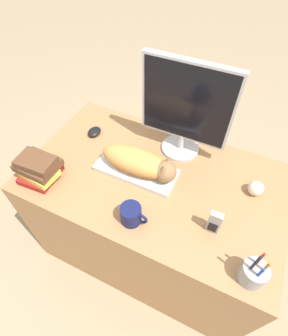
{
  "coord_description": "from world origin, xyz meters",
  "views": [
    {
      "loc": [
        0.29,
        -0.36,
        1.75
      ],
      "look_at": [
        -0.05,
        0.35,
        0.81
      ],
      "focal_mm": 28.0,
      "sensor_mm": 36.0,
      "label": 1
    }
  ],
  "objects_px": {
    "baseball": "(256,188)",
    "computer_mouse": "(94,132)",
    "coffee_mug": "(132,215)",
    "pen_cup": "(253,273)",
    "cat": "(141,163)",
    "monitor": "(186,108)",
    "phone": "(214,222)",
    "book_stack": "(39,169)",
    "keyboard": "(136,170)"
  },
  "relations": [
    {
      "from": "monitor",
      "to": "baseball",
      "type": "relative_size",
      "value": 7.05
    },
    {
      "from": "keyboard",
      "to": "phone",
      "type": "relative_size",
      "value": 3.23
    },
    {
      "from": "baseball",
      "to": "pen_cup",
      "type": "bearing_deg",
      "value": -81.81
    },
    {
      "from": "cat",
      "to": "phone",
      "type": "relative_size",
      "value": 3.07
    },
    {
      "from": "computer_mouse",
      "to": "cat",
      "type": "bearing_deg",
      "value": -21.68
    },
    {
      "from": "coffee_mug",
      "to": "phone",
      "type": "distance_m",
      "value": 0.33
    },
    {
      "from": "monitor",
      "to": "coffee_mug",
      "type": "distance_m",
      "value": 0.53
    },
    {
      "from": "keyboard",
      "to": "coffee_mug",
      "type": "height_order",
      "value": "coffee_mug"
    },
    {
      "from": "baseball",
      "to": "book_stack",
      "type": "relative_size",
      "value": 0.36
    },
    {
      "from": "monitor",
      "to": "baseball",
      "type": "bearing_deg",
      "value": -16.2
    },
    {
      "from": "pen_cup",
      "to": "book_stack",
      "type": "relative_size",
      "value": 1.0
    },
    {
      "from": "computer_mouse",
      "to": "baseball",
      "type": "xyz_separation_m",
      "value": [
        0.87,
        -0.02,
        0.02
      ]
    },
    {
      "from": "coffee_mug",
      "to": "pen_cup",
      "type": "bearing_deg",
      "value": -3.02
    },
    {
      "from": "monitor",
      "to": "book_stack",
      "type": "bearing_deg",
      "value": -138.86
    },
    {
      "from": "keyboard",
      "to": "book_stack",
      "type": "xyz_separation_m",
      "value": [
        -0.39,
        -0.23,
        0.05
      ]
    },
    {
      "from": "monitor",
      "to": "phone",
      "type": "height_order",
      "value": "monitor"
    },
    {
      "from": "book_stack",
      "to": "coffee_mug",
      "type": "bearing_deg",
      "value": -2.32
    },
    {
      "from": "monitor",
      "to": "pen_cup",
      "type": "xyz_separation_m",
      "value": [
        0.46,
        -0.51,
        -0.22
      ]
    },
    {
      "from": "cat",
      "to": "book_stack",
      "type": "relative_size",
      "value": 1.96
    },
    {
      "from": "cat",
      "to": "baseball",
      "type": "xyz_separation_m",
      "value": [
        0.51,
        0.12,
        -0.05
      ]
    },
    {
      "from": "keyboard",
      "to": "coffee_mug",
      "type": "xyz_separation_m",
      "value": [
        0.1,
        -0.25,
        0.03
      ]
    },
    {
      "from": "computer_mouse",
      "to": "coffee_mug",
      "type": "relative_size",
      "value": 0.71
    },
    {
      "from": "monitor",
      "to": "pen_cup",
      "type": "distance_m",
      "value": 0.72
    },
    {
      "from": "computer_mouse",
      "to": "keyboard",
      "type": "bearing_deg",
      "value": -23.35
    },
    {
      "from": "keyboard",
      "to": "pen_cup",
      "type": "bearing_deg",
      "value": -24.52
    },
    {
      "from": "monitor",
      "to": "book_stack",
      "type": "height_order",
      "value": "monitor"
    },
    {
      "from": "monitor",
      "to": "computer_mouse",
      "type": "height_order",
      "value": "monitor"
    },
    {
      "from": "keyboard",
      "to": "baseball",
      "type": "relative_size",
      "value": 5.69
    },
    {
      "from": "keyboard",
      "to": "baseball",
      "type": "height_order",
      "value": "baseball"
    },
    {
      "from": "computer_mouse",
      "to": "baseball",
      "type": "height_order",
      "value": "baseball"
    },
    {
      "from": "keyboard",
      "to": "monitor",
      "type": "height_order",
      "value": "monitor"
    },
    {
      "from": "keyboard",
      "to": "baseball",
      "type": "distance_m",
      "value": 0.55
    },
    {
      "from": "cat",
      "to": "monitor",
      "type": "xyz_separation_m",
      "value": [
        0.11,
        0.24,
        0.19
      ]
    },
    {
      "from": "baseball",
      "to": "computer_mouse",
      "type": "bearing_deg",
      "value": 178.4
    },
    {
      "from": "cat",
      "to": "computer_mouse",
      "type": "xyz_separation_m",
      "value": [
        -0.36,
        0.14,
        -0.06
      ]
    },
    {
      "from": "computer_mouse",
      "to": "phone",
      "type": "bearing_deg",
      "value": -21.0
    },
    {
      "from": "baseball",
      "to": "book_stack",
      "type": "distance_m",
      "value": 0.99
    },
    {
      "from": "coffee_mug",
      "to": "pen_cup",
      "type": "xyz_separation_m",
      "value": [
        0.5,
        -0.03,
        0.0
      ]
    },
    {
      "from": "baseball",
      "to": "phone",
      "type": "xyz_separation_m",
      "value": [
        -0.12,
        -0.26,
        0.03
      ]
    },
    {
      "from": "keyboard",
      "to": "monitor",
      "type": "distance_m",
      "value": 0.37
    },
    {
      "from": "monitor",
      "to": "book_stack",
      "type": "xyz_separation_m",
      "value": [
        -0.53,
        -0.46,
        -0.2
      ]
    },
    {
      "from": "phone",
      "to": "book_stack",
      "type": "height_order",
      "value": "book_stack"
    },
    {
      "from": "cat",
      "to": "coffee_mug",
      "type": "xyz_separation_m",
      "value": [
        0.07,
        -0.25,
        -0.03
      ]
    },
    {
      "from": "pen_cup",
      "to": "computer_mouse",
      "type": "bearing_deg",
      "value": 155.9
    },
    {
      "from": "book_stack",
      "to": "monitor",
      "type": "bearing_deg",
      "value": 41.14
    },
    {
      "from": "computer_mouse",
      "to": "phone",
      "type": "xyz_separation_m",
      "value": [
        0.75,
        -0.29,
        0.04
      ]
    },
    {
      "from": "computer_mouse",
      "to": "book_stack",
      "type": "height_order",
      "value": "book_stack"
    },
    {
      "from": "computer_mouse",
      "to": "pen_cup",
      "type": "height_order",
      "value": "pen_cup"
    },
    {
      "from": "coffee_mug",
      "to": "pen_cup",
      "type": "relative_size",
      "value": 0.63
    },
    {
      "from": "coffee_mug",
      "to": "pen_cup",
      "type": "distance_m",
      "value": 0.5
    }
  ]
}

